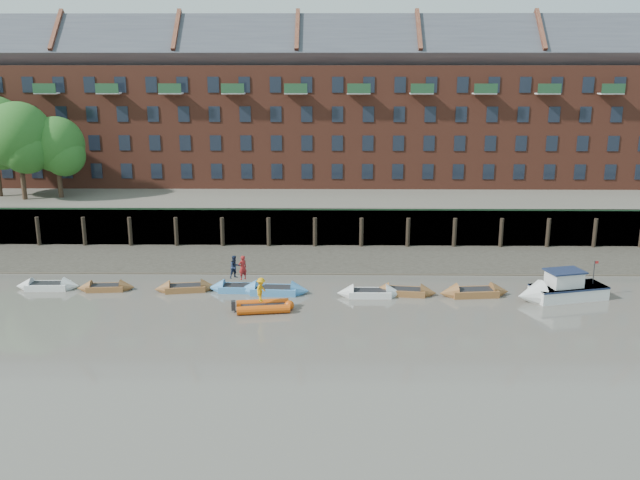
{
  "coord_description": "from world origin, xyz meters",
  "views": [
    {
      "loc": [
        3.18,
        -34.73,
        15.51
      ],
      "look_at": [
        2.56,
        12.0,
        3.2
      ],
      "focal_mm": 38.0,
      "sensor_mm": 36.0,
      "label": 1
    }
  ],
  "objects_px": {
    "rowboat_0": "(48,286)",
    "rowboat_1": "(106,288)",
    "rowboat_6": "(405,292)",
    "person_rib_crew": "(261,290)",
    "rowboat_5": "(370,293)",
    "rowboat_3": "(240,288)",
    "rowboat_7": "(474,292)",
    "rowboat_2": "(186,288)",
    "motor_launch": "(555,290)",
    "person_rower_b": "(235,267)",
    "rowboat_4": "(274,290)",
    "person_rower_a": "(243,268)",
    "rib_tender": "(265,306)"
  },
  "relations": [
    {
      "from": "rowboat_3",
      "to": "motor_launch",
      "type": "bearing_deg",
      "value": -2.18
    },
    {
      "from": "rowboat_1",
      "to": "rowboat_6",
      "type": "xyz_separation_m",
      "value": [
        20.85,
        -0.63,
        0.02
      ]
    },
    {
      "from": "rowboat_2",
      "to": "rowboat_4",
      "type": "distance_m",
      "value": 6.24
    },
    {
      "from": "rowboat_2",
      "to": "rowboat_7",
      "type": "xyz_separation_m",
      "value": [
        19.98,
        -0.75,
        0.03
      ]
    },
    {
      "from": "rowboat_6",
      "to": "rowboat_1",
      "type": "bearing_deg",
      "value": -174.66
    },
    {
      "from": "rowboat_3",
      "to": "rowboat_5",
      "type": "height_order",
      "value": "rowboat_5"
    },
    {
      "from": "rowboat_1",
      "to": "rowboat_5",
      "type": "height_order",
      "value": "rowboat_5"
    },
    {
      "from": "person_rower_a",
      "to": "rowboat_4",
      "type": "bearing_deg",
      "value": 130.3
    },
    {
      "from": "rowboat_5",
      "to": "person_rower_b",
      "type": "relative_size",
      "value": 2.75
    },
    {
      "from": "rowboat_6",
      "to": "person_rower_b",
      "type": "xyz_separation_m",
      "value": [
        -11.78,
        0.88,
        1.46
      ]
    },
    {
      "from": "rowboat_4",
      "to": "person_rower_a",
      "type": "bearing_deg",
      "value": 171.05
    },
    {
      "from": "rowboat_4",
      "to": "motor_launch",
      "type": "bearing_deg",
      "value": -0.01
    },
    {
      "from": "rowboat_0",
      "to": "rowboat_4",
      "type": "height_order",
      "value": "rowboat_4"
    },
    {
      "from": "rowboat_2",
      "to": "rowboat_5",
      "type": "relative_size",
      "value": 0.98
    },
    {
      "from": "rowboat_7",
      "to": "person_rower_a",
      "type": "distance_m",
      "value": 16.02
    },
    {
      "from": "motor_launch",
      "to": "person_rower_b",
      "type": "height_order",
      "value": "person_rower_b"
    },
    {
      "from": "person_rower_a",
      "to": "person_rower_b",
      "type": "distance_m",
      "value": 0.67
    },
    {
      "from": "motor_launch",
      "to": "rowboat_5",
      "type": "bearing_deg",
      "value": -16.65
    },
    {
      "from": "rowboat_0",
      "to": "person_rib_crew",
      "type": "xyz_separation_m",
      "value": [
        15.48,
        -4.0,
        1.16
      ]
    },
    {
      "from": "rowboat_5",
      "to": "person_rower_b",
      "type": "xyz_separation_m",
      "value": [
        -9.36,
        1.24,
        1.45
      ]
    },
    {
      "from": "rowboat_2",
      "to": "rowboat_5",
      "type": "xyz_separation_m",
      "value": [
        12.81,
        -0.94,
        0.01
      ]
    },
    {
      "from": "rowboat_7",
      "to": "rib_tender",
      "type": "distance_m",
      "value": 14.37
    },
    {
      "from": "motor_launch",
      "to": "person_rower_a",
      "type": "distance_m",
      "value": 21.27
    },
    {
      "from": "rowboat_3",
      "to": "person_rower_a",
      "type": "bearing_deg",
      "value": -5.59
    },
    {
      "from": "person_rib_crew",
      "to": "rowboat_6",
      "type": "bearing_deg",
      "value": -51.79
    },
    {
      "from": "rowboat_0",
      "to": "rowboat_3",
      "type": "xyz_separation_m",
      "value": [
        13.62,
        -0.28,
        -0.0
      ]
    },
    {
      "from": "rowboat_4",
      "to": "rowboat_2",
      "type": "bearing_deg",
      "value": 178.44
    },
    {
      "from": "rowboat_5",
      "to": "person_rower_b",
      "type": "height_order",
      "value": "person_rower_b"
    },
    {
      "from": "rowboat_3",
      "to": "rowboat_7",
      "type": "height_order",
      "value": "rowboat_7"
    },
    {
      "from": "rib_tender",
      "to": "person_rib_crew",
      "type": "xyz_separation_m",
      "value": [
        -0.26,
        0.05,
        1.11
      ]
    },
    {
      "from": "rowboat_5",
      "to": "person_rib_crew",
      "type": "relative_size",
      "value": 2.84
    },
    {
      "from": "rowboat_6",
      "to": "person_rib_crew",
      "type": "distance_m",
      "value": 10.13
    },
    {
      "from": "rowboat_7",
      "to": "rowboat_5",
      "type": "bearing_deg",
      "value": 175.9
    },
    {
      "from": "motor_launch",
      "to": "person_rower_a",
      "type": "bearing_deg",
      "value": -18.18
    },
    {
      "from": "rowboat_2",
      "to": "rowboat_4",
      "type": "xyz_separation_m",
      "value": [
        6.22,
        -0.48,
        0.03
      ]
    },
    {
      "from": "rowboat_0",
      "to": "person_rower_b",
      "type": "bearing_deg",
      "value": -1.71
    },
    {
      "from": "rowboat_7",
      "to": "rowboat_3",
      "type": "bearing_deg",
      "value": 171.67
    },
    {
      "from": "rowboat_3",
      "to": "rowboat_7",
      "type": "relative_size",
      "value": 0.91
    },
    {
      "from": "rowboat_4",
      "to": "person_rib_crew",
      "type": "bearing_deg",
      "value": -96.71
    },
    {
      "from": "rowboat_6",
      "to": "person_rower_a",
      "type": "distance_m",
      "value": 11.31
    },
    {
      "from": "rowboat_0",
      "to": "rowboat_3",
      "type": "height_order",
      "value": "rowboat_0"
    },
    {
      "from": "rowboat_0",
      "to": "rowboat_4",
      "type": "xyz_separation_m",
      "value": [
        16.03,
        -0.77,
        0.02
      ]
    },
    {
      "from": "rowboat_1",
      "to": "person_rower_b",
      "type": "xyz_separation_m",
      "value": [
        9.07,
        0.25,
        1.48
      ]
    },
    {
      "from": "rowboat_5",
      "to": "person_rower_a",
      "type": "xyz_separation_m",
      "value": [
        -8.77,
        0.92,
        1.5
      ]
    },
    {
      "from": "rowboat_0",
      "to": "motor_launch",
      "type": "xyz_separation_m",
      "value": [
        35.04,
        -1.72,
        0.43
      ]
    },
    {
      "from": "rowboat_0",
      "to": "rowboat_1",
      "type": "xyz_separation_m",
      "value": [
        4.19,
        -0.24,
        -0.02
      ]
    },
    {
      "from": "rowboat_0",
      "to": "motor_launch",
      "type": "bearing_deg",
      "value": -4.56
    },
    {
      "from": "rowboat_0",
      "to": "rowboat_5",
      "type": "relative_size",
      "value": 1.0
    },
    {
      "from": "person_rower_b",
      "to": "rowboat_3",
      "type": "bearing_deg",
      "value": -77.8
    },
    {
      "from": "rowboat_1",
      "to": "motor_launch",
      "type": "height_order",
      "value": "motor_launch"
    }
  ]
}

